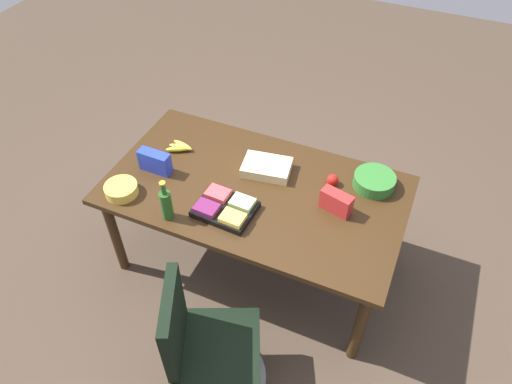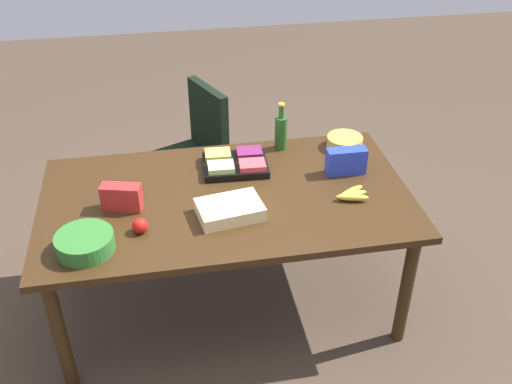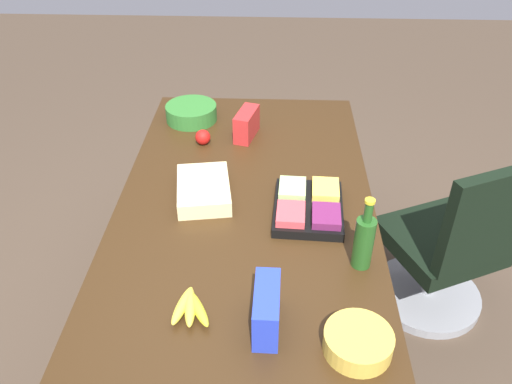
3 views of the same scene
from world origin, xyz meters
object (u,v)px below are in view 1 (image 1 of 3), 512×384
Objects in this scene: wine_bottle at (166,204)px; apple_red at (333,180)px; chip_bag_red at (336,202)px; salad_bowl at (374,181)px; banana_bunch at (180,147)px; chip_bowl at (121,189)px; chip_bag_blue at (155,162)px; conference_table at (255,196)px; sheet_cake at (267,168)px; office_chair at (209,353)px; fruit_platter at (225,208)px.

wine_bottle reaches higher than apple_red.
salad_bowl is at bearing -118.71° from chip_bag_red.
chip_bowl is at bearing 76.51° from banana_bunch.
chip_bowl is at bearing 17.51° from chip_bag_red.
chip_bag_red is 0.91× the size of chip_bag_blue.
conference_table is 0.62m from wine_bottle.
banana_bunch is 0.82× the size of chip_bag_blue.
wine_bottle is 0.92× the size of sheet_cake.
wine_bottle is at bearing 113.34° from banana_bunch.
chip_bag_blue is at bearing 8.79° from conference_table.
sheet_cake is at bearing 7.47° from apple_red.
office_chair is 1.16m from chip_bowl.
office_chair reaches higher than apple_red.
office_chair is at bearing 133.59° from chip_bag_blue.
conference_table is at bearing 2.72° from chip_bag_red.
apple_red reaches higher than chip_bowl.
sheet_cake is (0.45, 0.06, -0.00)m from apple_red.
apple_red is 0.24× the size of sheet_cake.
salad_bowl is 1.28× the size of chip_bowl.
wine_bottle is at bearing 57.56° from sheet_cake.
conference_table is 7.19× the size of salad_bowl.
office_chair reaches higher than conference_table.
wine_bottle is at bearing 48.60° from conference_table.
salad_bowl is 1.51× the size of banana_bunch.
apple_red reaches higher than sheet_cake.
conference_table is at bearing 25.26° from salad_bowl.
apple_red is at bearing -137.02° from fruit_platter.
chip_bowl is (0.90, -0.58, 0.45)m from office_chair.
fruit_platter is 0.36m from wine_bottle.
chip_bowl is at bearing 26.63° from conference_table.
chip_bag_blue reaches higher than apple_red.
wine_bottle is at bearing 171.65° from chip_bowl.
chip_bag_red is at bearing 61.29° from salad_bowl.
chip_bowl is at bearing 25.98° from salad_bowl.
wine_bottle is (0.39, 0.44, 0.19)m from conference_table.
wine_bottle is 0.74m from sheet_cake.
chip_bowl is at bearing 27.10° from apple_red.
chip_bag_red is at bearing -177.28° from conference_table.
apple_red is (-0.54, -0.50, 0.01)m from fruit_platter.
chip_bowl reaches higher than banana_bunch.
wine_bottle is 0.45m from chip_bag_blue.
chip_bag_blue is (0.69, 0.11, 0.15)m from conference_table.
chip_bag_red is at bearing 111.75° from apple_red.
salad_bowl is 0.35m from chip_bag_red.
chip_bag_red reaches higher than conference_table.
office_chair reaches higher than banana_bunch.
wine_bottle reaches higher than banana_bunch.
sheet_cake is at bearing -157.55° from chip_bag_blue.
salad_bowl is 1.36× the size of chip_bag_red.
wine_bottle is at bearing 35.31° from salad_bowl.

